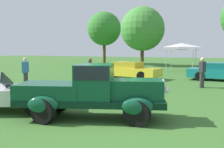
{
  "coord_description": "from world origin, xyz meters",
  "views": [
    {
      "loc": [
        3.13,
        -7.09,
        2.17
      ],
      "look_at": [
        -0.59,
        1.56,
        1.27
      ],
      "focal_mm": 42.23,
      "sensor_mm": 36.0,
      "label": 1
    }
  ],
  "objects_px": {
    "show_car_yellow": "(129,70)",
    "canopy_tent_left_field": "(182,46)",
    "spectator_near_truck": "(25,72)",
    "spectator_between_cars": "(90,73)",
    "feature_pickup_truck": "(92,91)",
    "show_car_teal": "(222,72)",
    "spectator_by_row": "(202,71)",
    "neighbor_convertible": "(4,94)"
  },
  "relations": [
    {
      "from": "feature_pickup_truck",
      "to": "spectator_between_cars",
      "type": "xyz_separation_m",
      "value": [
        -2.77,
        5.09,
        0.04
      ]
    },
    {
      "from": "show_car_yellow",
      "to": "show_car_teal",
      "type": "distance_m",
      "value": 6.39
    },
    {
      "from": "spectator_between_cars",
      "to": "spectator_by_row",
      "type": "xyz_separation_m",
      "value": [
        5.39,
        3.17,
        0.0
      ]
    },
    {
      "from": "neighbor_convertible",
      "to": "spectator_by_row",
      "type": "relative_size",
      "value": 2.77
    },
    {
      "from": "show_car_yellow",
      "to": "canopy_tent_left_field",
      "type": "height_order",
      "value": "canopy_tent_left_field"
    },
    {
      "from": "feature_pickup_truck",
      "to": "canopy_tent_left_field",
      "type": "bearing_deg",
      "value": 90.31
    },
    {
      "from": "feature_pickup_truck",
      "to": "show_car_yellow",
      "type": "relative_size",
      "value": 1.02
    },
    {
      "from": "show_car_teal",
      "to": "feature_pickup_truck",
      "type": "bearing_deg",
      "value": -106.42
    },
    {
      "from": "feature_pickup_truck",
      "to": "spectator_by_row",
      "type": "relative_size",
      "value": 2.82
    },
    {
      "from": "spectator_near_truck",
      "to": "spectator_between_cars",
      "type": "distance_m",
      "value": 3.69
    },
    {
      "from": "show_car_yellow",
      "to": "spectator_near_truck",
      "type": "xyz_separation_m",
      "value": [
        -3.68,
        -6.78,
        0.31
      ]
    },
    {
      "from": "feature_pickup_truck",
      "to": "canopy_tent_left_field",
      "type": "xyz_separation_m",
      "value": [
        -0.1,
        18.73,
        1.55
      ]
    },
    {
      "from": "spectator_between_cars",
      "to": "canopy_tent_left_field",
      "type": "distance_m",
      "value": 13.98
    },
    {
      "from": "show_car_teal",
      "to": "canopy_tent_left_field",
      "type": "height_order",
      "value": "canopy_tent_left_field"
    },
    {
      "from": "neighbor_convertible",
      "to": "feature_pickup_truck",
      "type": "bearing_deg",
      "value": 5.03
    },
    {
      "from": "show_car_teal",
      "to": "spectator_near_truck",
      "type": "height_order",
      "value": "spectator_near_truck"
    },
    {
      "from": "show_car_yellow",
      "to": "neighbor_convertible",
      "type": "bearing_deg",
      "value": -93.38
    },
    {
      "from": "neighbor_convertible",
      "to": "spectator_by_row",
      "type": "height_order",
      "value": "spectator_by_row"
    },
    {
      "from": "neighbor_convertible",
      "to": "show_car_teal",
      "type": "height_order",
      "value": "neighbor_convertible"
    },
    {
      "from": "neighbor_convertible",
      "to": "spectator_between_cars",
      "type": "xyz_separation_m",
      "value": [
        0.58,
        5.38,
        0.33
      ]
    },
    {
      "from": "neighbor_convertible",
      "to": "show_car_teal",
      "type": "relative_size",
      "value": 1.01
    },
    {
      "from": "spectator_between_cars",
      "to": "neighbor_convertible",
      "type": "bearing_deg",
      "value": -96.11
    },
    {
      "from": "neighbor_convertible",
      "to": "canopy_tent_left_field",
      "type": "bearing_deg",
      "value": 80.3
    },
    {
      "from": "neighbor_convertible",
      "to": "canopy_tent_left_field",
      "type": "relative_size",
      "value": 1.73
    },
    {
      "from": "feature_pickup_truck",
      "to": "show_car_teal",
      "type": "bearing_deg",
      "value": 73.58
    },
    {
      "from": "spectator_by_row",
      "to": "canopy_tent_left_field",
      "type": "bearing_deg",
      "value": 104.54
    },
    {
      "from": "show_car_teal",
      "to": "canopy_tent_left_field",
      "type": "distance_m",
      "value": 7.71
    },
    {
      "from": "show_car_yellow",
      "to": "spectator_between_cars",
      "type": "height_order",
      "value": "spectator_between_cars"
    },
    {
      "from": "spectator_by_row",
      "to": "show_car_yellow",
      "type": "bearing_deg",
      "value": 152.43
    },
    {
      "from": "spectator_by_row",
      "to": "canopy_tent_left_field",
      "type": "xyz_separation_m",
      "value": [
        -2.71,
        10.47,
        1.51
      ]
    },
    {
      "from": "feature_pickup_truck",
      "to": "show_car_yellow",
      "type": "height_order",
      "value": "feature_pickup_truck"
    },
    {
      "from": "neighbor_convertible",
      "to": "show_car_teal",
      "type": "xyz_separation_m",
      "value": [
        6.95,
        12.51,
        0.02
      ]
    },
    {
      "from": "spectator_near_truck",
      "to": "spectator_by_row",
      "type": "distance_m",
      "value": 9.84
    },
    {
      "from": "feature_pickup_truck",
      "to": "neighbor_convertible",
      "type": "distance_m",
      "value": 3.38
    },
    {
      "from": "spectator_between_cars",
      "to": "canopy_tent_left_field",
      "type": "relative_size",
      "value": 0.62
    },
    {
      "from": "show_car_yellow",
      "to": "spectator_by_row",
      "type": "distance_m",
      "value": 5.98
    },
    {
      "from": "feature_pickup_truck",
      "to": "show_car_teal",
      "type": "xyz_separation_m",
      "value": [
        3.6,
        12.21,
        -0.27
      ]
    },
    {
      "from": "feature_pickup_truck",
      "to": "spectator_near_truck",
      "type": "distance_m",
      "value": 7.65
    },
    {
      "from": "feature_pickup_truck",
      "to": "spectator_between_cars",
      "type": "height_order",
      "value": "feature_pickup_truck"
    },
    {
      "from": "neighbor_convertible",
      "to": "show_car_teal",
      "type": "bearing_deg",
      "value": 60.94
    },
    {
      "from": "feature_pickup_truck",
      "to": "show_car_yellow",
      "type": "distance_m",
      "value": 11.35
    },
    {
      "from": "spectator_by_row",
      "to": "spectator_near_truck",
      "type": "bearing_deg",
      "value": -155.88
    }
  ]
}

